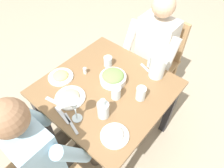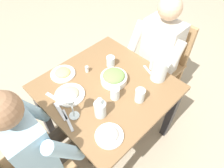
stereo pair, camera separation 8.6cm
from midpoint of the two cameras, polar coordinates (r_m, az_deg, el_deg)
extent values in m
plane|color=tan|center=(2.14, -2.37, -13.38)|extent=(8.00, 8.00, 0.00)
cube|color=olive|center=(1.56, -3.16, -1.21)|extent=(0.90, 0.90, 0.03)
cube|color=#232328|center=(1.93, 14.35, -6.98)|extent=(0.06, 0.06, 0.68)
cube|color=#232328|center=(2.20, -3.44, 3.91)|extent=(0.06, 0.06, 0.68)
cube|color=#232328|center=(1.93, -19.83, -9.04)|extent=(0.06, 0.06, 0.68)
cube|color=tan|center=(2.35, 15.20, 1.46)|extent=(0.04, 0.04, 0.45)
cube|color=tan|center=(2.45, 8.41, 5.26)|extent=(0.04, 0.04, 0.45)
cube|color=tan|center=(2.14, 10.71, -3.60)|extent=(0.04, 0.04, 0.45)
cube|color=tan|center=(2.24, 3.49, 0.78)|extent=(0.04, 0.04, 0.45)
cube|color=tan|center=(2.12, 10.28, 5.52)|extent=(0.40, 0.40, 0.03)
cube|color=tan|center=(2.11, 13.84, 12.43)|extent=(0.38, 0.04, 0.42)
cube|color=tan|center=(1.88, -17.66, -17.63)|extent=(0.04, 0.04, 0.45)
cube|color=silver|center=(1.93, 10.84, 10.77)|extent=(0.32, 0.20, 0.50)
sphere|color=#DBB28E|center=(1.74, 12.68, 20.45)|extent=(0.19, 0.19, 0.19)
cylinder|color=#473D33|center=(1.96, 8.76, 0.74)|extent=(0.11, 0.38, 0.11)
cylinder|color=#473D33|center=(2.02, 5.02, -6.30)|extent=(0.10, 0.10, 0.48)
cylinder|color=silver|center=(1.75, 13.94, 6.59)|extent=(0.08, 0.23, 0.37)
cylinder|color=#473D33|center=(2.02, 4.80, 3.05)|extent=(0.11, 0.38, 0.11)
cylinder|color=#473D33|center=(2.08, 1.28, -3.84)|extent=(0.10, 0.10, 0.48)
cylinder|color=silver|center=(1.90, 3.50, 11.95)|extent=(0.08, 0.23, 0.37)
cube|color=#9EC6E0|center=(1.35, -22.99, -17.16)|extent=(0.32, 0.20, 0.50)
sphere|color=#936B4C|center=(1.05, -28.95, -8.36)|extent=(0.19, 0.19, 0.19)
cylinder|color=#473D33|center=(1.65, -16.26, -15.27)|extent=(0.11, 0.38, 0.11)
cylinder|color=#473D33|center=(1.87, -10.28, -14.41)|extent=(0.10, 0.10, 0.48)
cylinder|color=#9EC6E0|center=(1.46, -23.12, -8.11)|extent=(0.08, 0.23, 0.37)
cylinder|color=#473D33|center=(1.58, -12.26, -19.13)|extent=(0.11, 0.38, 0.11)
cylinder|color=#473D33|center=(1.81, -6.46, -17.65)|extent=(0.10, 0.10, 0.48)
cylinder|color=#9EC6E0|center=(1.25, -12.75, -18.63)|extent=(0.08, 0.23, 0.37)
cylinder|color=silver|center=(1.59, 11.02, 4.78)|extent=(0.12, 0.12, 0.19)
cube|color=silver|center=(1.61, 8.84, 6.25)|extent=(0.02, 0.02, 0.11)
cube|color=silver|center=(1.52, 13.17, 6.11)|extent=(0.04, 0.03, 0.02)
cylinder|color=white|center=(1.57, -1.43, 1.54)|extent=(0.20, 0.20, 0.05)
ellipsoid|color=#759951|center=(1.54, -1.45, 2.45)|extent=(0.17, 0.17, 0.06)
cylinder|color=white|center=(1.51, -13.10, -3.74)|extent=(0.22, 0.22, 0.01)
ellipsoid|color=#B7AD89|center=(1.50, -13.21, -3.37)|extent=(0.14, 0.14, 0.04)
cylinder|color=white|center=(1.67, -15.44, 1.85)|extent=(0.20, 0.20, 0.01)
ellipsoid|color=#E0C670|center=(1.65, -15.56, 2.26)|extent=(0.12, 0.12, 0.05)
cylinder|color=white|center=(1.31, -1.18, -14.23)|extent=(0.18, 0.18, 0.01)
ellipsoid|color=white|center=(1.29, -1.19, -13.83)|extent=(0.11, 0.11, 0.06)
cylinder|color=silver|center=(1.45, -0.60, -2.44)|extent=(0.07, 0.07, 0.10)
cylinder|color=silver|center=(1.45, 6.34, -2.65)|extent=(0.07, 0.07, 0.11)
cylinder|color=silver|center=(1.68, -2.60, 6.22)|extent=(0.07, 0.07, 0.09)
cylinder|color=silver|center=(1.41, -11.37, -9.34)|extent=(0.07, 0.07, 0.01)
cylinder|color=silver|center=(1.36, -11.70, -8.14)|extent=(0.01, 0.01, 0.10)
cone|color=silver|center=(1.29, -12.35, -5.79)|extent=(0.08, 0.08, 0.09)
cylinder|color=silver|center=(1.35, -4.28, -7.25)|extent=(0.08, 0.08, 0.12)
cylinder|color=gold|center=(1.37, -4.22, -7.81)|extent=(0.07, 0.07, 0.07)
cylinder|color=silver|center=(1.28, -4.48, -5.18)|extent=(0.03, 0.03, 0.04)
cylinder|color=white|center=(1.65, -8.96, 3.50)|extent=(0.03, 0.03, 0.04)
cylinder|color=#B2B2B7|center=(1.63, -9.07, 4.17)|extent=(0.03, 0.03, 0.01)
cube|color=silver|center=(1.44, -15.23, -8.35)|extent=(0.17, 0.05, 0.01)
cube|color=silver|center=(1.68, 8.52, 3.61)|extent=(0.18, 0.08, 0.01)
cube|color=silver|center=(1.52, -16.94, -4.96)|extent=(0.17, 0.06, 0.01)
cube|color=silver|center=(1.39, -13.03, -10.66)|extent=(0.18, 0.07, 0.01)
camera|label=1|loc=(0.04, -91.63, -1.84)|focal=32.98mm
camera|label=2|loc=(0.04, 88.37, 1.84)|focal=32.98mm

